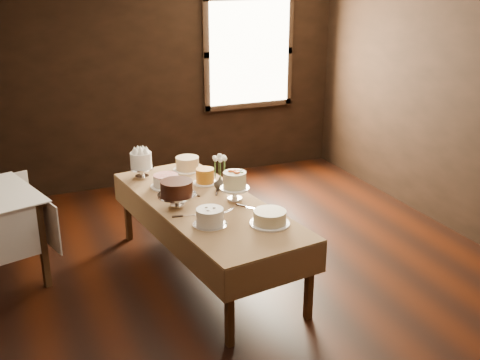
% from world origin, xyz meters
% --- Properties ---
extents(floor, '(5.00, 6.00, 0.01)m').
position_xyz_m(floor, '(0.00, 0.00, 0.00)').
color(floor, black).
rests_on(floor, ground).
extents(wall_back, '(5.00, 0.02, 2.80)m').
position_xyz_m(wall_back, '(0.00, 3.00, 1.40)').
color(wall_back, black).
rests_on(wall_back, ground).
extents(window, '(1.10, 0.05, 1.30)m').
position_xyz_m(window, '(1.30, 2.94, 1.60)').
color(window, '#FFEABF').
rests_on(window, wall_back).
extents(display_table, '(1.17, 2.35, 0.70)m').
position_xyz_m(display_table, '(-0.23, 0.43, 0.65)').
color(display_table, '#3E2512').
rests_on(display_table, ground).
extents(cake_meringue, '(0.25, 0.25, 0.26)m').
position_xyz_m(cake_meringue, '(-0.58, 1.28, 0.82)').
color(cake_meringue, silver).
rests_on(cake_meringue, display_table).
extents(cake_speckled, '(0.30, 0.30, 0.14)m').
position_xyz_m(cake_speckled, '(-0.11, 1.31, 0.76)').
color(cake_speckled, white).
rests_on(cake_speckled, display_table).
extents(cake_lattice, '(0.33, 0.33, 0.11)m').
position_xyz_m(cake_lattice, '(-0.44, 0.93, 0.75)').
color(cake_lattice, white).
rests_on(cake_lattice, display_table).
extents(cake_caramel, '(0.24, 0.24, 0.15)m').
position_xyz_m(cake_caramel, '(-0.07, 0.88, 0.77)').
color(cake_caramel, white).
rests_on(cake_caramel, display_table).
extents(cake_chocolate, '(0.34, 0.34, 0.24)m').
position_xyz_m(cake_chocolate, '(-0.48, 0.44, 0.81)').
color(cake_chocolate, silver).
rests_on(cake_chocolate, display_table).
extents(cake_flowers, '(0.26, 0.26, 0.27)m').
position_xyz_m(cake_flowers, '(0.03, 0.39, 0.81)').
color(cake_flowers, white).
rests_on(cake_flowers, display_table).
extents(cake_swirl, '(0.31, 0.31, 0.14)m').
position_xyz_m(cake_swirl, '(-0.36, -0.04, 0.76)').
color(cake_swirl, silver).
rests_on(cake_swirl, display_table).
extents(cake_cream, '(0.35, 0.35, 0.11)m').
position_xyz_m(cake_cream, '(0.09, -0.20, 0.75)').
color(cake_cream, white).
rests_on(cake_cream, display_table).
extents(cake_server_a, '(0.22, 0.15, 0.01)m').
position_xyz_m(cake_server_a, '(-0.11, 0.17, 0.70)').
color(cake_server_a, silver).
rests_on(cake_server_a, display_table).
extents(cake_server_b, '(0.17, 0.21, 0.01)m').
position_xyz_m(cake_server_b, '(0.09, 0.14, 0.70)').
color(cake_server_b, silver).
rests_on(cake_server_b, display_table).
extents(cake_server_c, '(0.09, 0.24, 0.01)m').
position_xyz_m(cake_server_c, '(-0.28, 0.73, 0.70)').
color(cake_server_c, silver).
rests_on(cake_server_c, display_table).
extents(cake_server_d, '(0.13, 0.23, 0.01)m').
position_xyz_m(cake_server_d, '(-0.01, 0.69, 0.70)').
color(cake_server_d, silver).
rests_on(cake_server_d, display_table).
extents(cake_server_e, '(0.24, 0.07, 0.01)m').
position_xyz_m(cake_server_e, '(-0.43, 0.20, 0.70)').
color(cake_server_e, silver).
rests_on(cake_server_e, display_table).
extents(flower_vase, '(0.16, 0.16, 0.12)m').
position_xyz_m(flower_vase, '(0.00, 0.68, 0.76)').
color(flower_vase, '#2D2823').
rests_on(flower_vase, display_table).
extents(flower_bouquet, '(0.14, 0.14, 0.20)m').
position_xyz_m(flower_bouquet, '(0.00, 0.68, 0.94)').
color(flower_bouquet, white).
rests_on(flower_bouquet, flower_vase).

